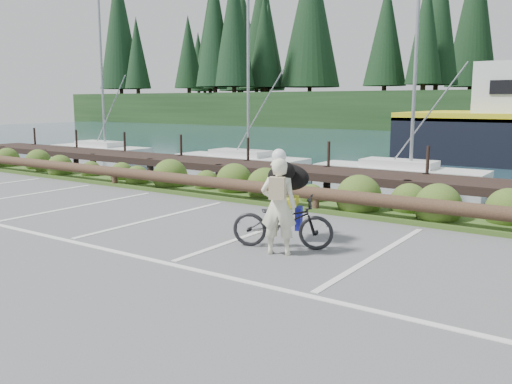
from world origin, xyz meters
TOP-DOWN VIEW (x-y plane):
  - ground at (0.00, 0.00)m, footprint 72.00×72.00m
  - vegetation_strip at (0.00, 5.30)m, footprint 34.00×1.60m
  - log_rail at (0.00, 4.60)m, footprint 32.00×0.30m
  - bicycle at (1.01, 1.48)m, footprint 1.91×1.27m
  - cyclist at (1.17, 1.09)m, footprint 0.71×0.60m
  - dog at (0.79, 2.02)m, footprint 0.71×0.95m

SIDE VIEW (x-z plane):
  - ground at x=0.00m, z-range 0.00..0.00m
  - log_rail at x=0.00m, z-range -0.30..0.30m
  - vegetation_strip at x=0.00m, z-range 0.00..0.10m
  - bicycle at x=1.01m, z-range 0.00..0.95m
  - cyclist at x=1.17m, z-range 0.00..1.67m
  - dog at x=0.79m, z-range 0.95..1.45m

